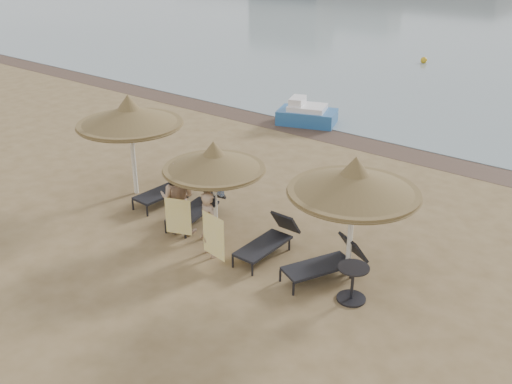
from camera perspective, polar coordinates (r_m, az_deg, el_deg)
ground at (r=14.14m, az=-5.12°, el=-5.95°), size 160.00×160.00×0.00m
wet_sand_strip at (r=21.29m, az=12.31°, el=4.42°), size 200.00×1.60×0.01m
palapa_left at (r=16.67m, az=-12.55°, el=7.44°), size 3.04×3.04×3.01m
palapa_center at (r=14.04m, az=-4.24°, el=3.09°), size 2.57×2.57×2.55m
palapa_right at (r=12.33m, az=9.80°, el=0.96°), size 2.91×2.91×2.88m
lounger_far_left at (r=16.70m, az=-8.70°, el=0.49°), size 0.75×2.07×0.91m
lounger_near_left at (r=15.53m, az=-5.78°, el=-1.30°), size 1.02×2.12×0.91m
lounger_near_right at (r=13.83m, az=1.39°, el=-4.72°), size 0.65×1.95×0.87m
lounger_far_right at (r=13.04m, az=7.26°, el=-6.87°), size 1.45×2.07×0.89m
side_table at (r=12.36m, az=9.61°, el=-9.09°), size 0.67×0.67×0.81m
person_left at (r=14.64m, az=-7.89°, el=-0.05°), size 1.21×1.04×2.22m
person_right at (r=13.53m, az=-4.71°, el=-2.70°), size 1.03×0.83×1.95m
towel_left at (r=14.38m, az=-7.79°, el=-2.46°), size 0.66×0.27×0.98m
towel_right at (r=13.27m, az=-4.28°, el=-4.40°), size 0.76×0.14×1.08m
bag_patterned at (r=14.47m, az=-3.66°, el=0.42°), size 0.31×0.20×0.38m
bag_dark at (r=14.34m, az=-4.53°, el=-0.94°), size 0.22×0.15×0.29m
pedal_boat at (r=23.39m, az=5.06°, el=7.75°), size 2.62×2.04×1.07m
buoy_left at (r=35.98m, az=16.44°, el=12.53°), size 0.38×0.38×0.38m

